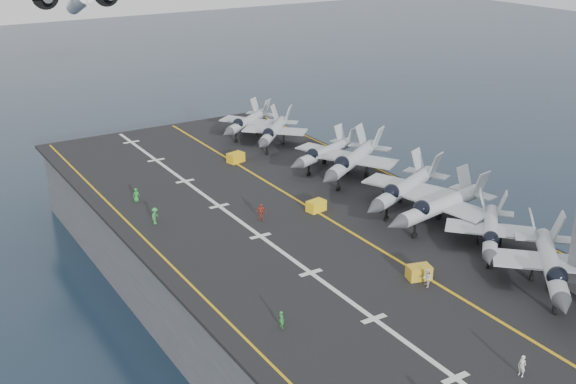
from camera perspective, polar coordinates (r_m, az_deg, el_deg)
ground at (r=86.19m, az=1.41°, el=-8.91°), size 500.00×500.00×0.00m
hull at (r=83.78m, az=1.44°, el=-5.95°), size 36.00×90.00×10.00m
flight_deck at (r=81.52m, az=1.47°, el=-2.71°), size 38.00×92.00×0.40m
foul_line at (r=82.97m, az=3.22°, el=-2.12°), size 0.35×90.00×0.02m
landing_centerline at (r=78.60m, az=-2.20°, el=-3.50°), size 0.50×90.00×0.02m
deck_edge_port at (r=74.39m, az=-9.63°, el=-5.32°), size 0.25×90.00×0.02m
deck_edge_stbd at (r=92.09m, az=11.18°, el=-0.07°), size 0.25×90.00×0.02m
fighter_jet_1 at (r=71.01m, az=20.09°, el=-5.32°), size 18.40×18.64×5.46m
fighter_jet_2 at (r=77.06m, az=15.72°, el=-2.92°), size 16.40×16.17×4.80m
fighter_jet_3 at (r=81.55m, az=12.01°, el=-0.93°), size 17.45×13.18×5.50m
fighter_jet_4 at (r=85.77m, az=9.23°, el=0.42°), size 18.97×16.21×5.57m
fighter_jet_5 at (r=94.45m, az=5.14°, el=2.64°), size 19.77×17.94×5.72m
fighter_jet_6 at (r=98.47m, az=2.97°, el=3.22°), size 16.28×13.61×4.82m
fighter_jet_7 at (r=107.80m, az=-1.15°, el=4.90°), size 16.85×16.91×4.97m
fighter_jet_8 at (r=113.20m, az=-3.26°, el=5.63°), size 16.53×15.39×4.78m
tow_cart_a at (r=70.72m, az=10.31°, el=-6.26°), size 2.54×1.99×1.34m
tow_cart_b at (r=84.83m, az=2.24°, el=-1.10°), size 2.36×1.75×1.29m
tow_cart_c at (r=101.56m, az=-4.15°, el=2.73°), size 2.55×1.97×1.36m
crew_1 at (r=61.91m, az=-0.53°, el=-10.04°), size 0.73×1.01×1.59m
crew_3 at (r=82.60m, az=-10.46°, el=-1.86°), size 1.37×1.36×1.93m
crew_4 at (r=82.22m, az=-2.16°, el=-1.58°), size 1.43×1.24×2.01m
crew_5 at (r=89.38m, az=-11.91°, el=-0.22°), size 1.12×0.83×1.70m
crew_6 at (r=58.91m, az=18.01°, el=-12.94°), size 0.79×1.11×1.76m
crew_7 at (r=69.29m, az=10.92°, el=-6.69°), size 1.17×1.32×1.84m
transport_plane at (r=130.22m, az=-16.16°, el=14.22°), size 26.99×20.13×5.91m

